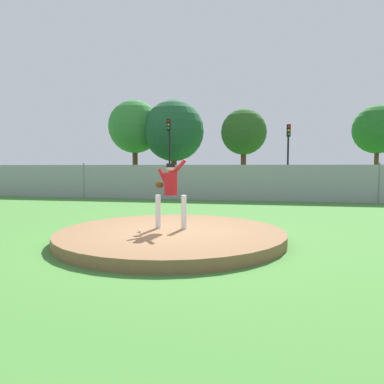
{
  "coord_description": "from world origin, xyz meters",
  "views": [
    {
      "loc": [
        2.04,
        -7.91,
        1.75
      ],
      "look_at": [
        -0.08,
        2.94,
        0.94
      ],
      "focal_mm": 32.47,
      "sensor_mm": 36.0,
      "label": 1
    }
  ],
  "objects_px": {
    "traffic_cone_orange": "(147,186)",
    "traffic_light_near": "(169,142)",
    "pitcher_youth": "(170,188)",
    "parked_car_burgundy": "(109,180)",
    "traffic_light_far": "(288,145)",
    "parked_car_teal": "(76,180)",
    "parked_car_champagne": "(309,182)",
    "parked_car_slate": "(200,181)",
    "baseball": "(140,231)"
  },
  "relations": [
    {
      "from": "parked_car_teal",
      "to": "traffic_cone_orange",
      "type": "relative_size",
      "value": 7.88
    },
    {
      "from": "parked_car_champagne",
      "to": "traffic_light_near",
      "type": "xyz_separation_m",
      "value": [
        -10.09,
        4.61,
        2.94
      ]
    },
    {
      "from": "baseball",
      "to": "parked_car_slate",
      "type": "distance_m",
      "value": 15.21
    },
    {
      "from": "pitcher_youth",
      "to": "traffic_cone_orange",
      "type": "height_order",
      "value": "pitcher_youth"
    },
    {
      "from": "parked_car_champagne",
      "to": "traffic_light_far",
      "type": "height_order",
      "value": "traffic_light_far"
    },
    {
      "from": "baseball",
      "to": "parked_car_teal",
      "type": "distance_m",
      "value": 18.56
    },
    {
      "from": "parked_car_burgundy",
      "to": "parked_car_slate",
      "type": "xyz_separation_m",
      "value": [
        6.35,
        0.32,
        -0.01
      ]
    },
    {
      "from": "parked_car_teal",
      "to": "traffic_cone_orange",
      "type": "distance_m",
      "value": 5.09
    },
    {
      "from": "parked_car_burgundy",
      "to": "traffic_light_near",
      "type": "bearing_deg",
      "value": 55.85
    },
    {
      "from": "parked_car_slate",
      "to": "traffic_light_far",
      "type": "distance_m",
      "value": 7.7
    },
    {
      "from": "traffic_light_near",
      "to": "parked_car_champagne",
      "type": "bearing_deg",
      "value": -24.55
    },
    {
      "from": "parked_car_champagne",
      "to": "parked_car_burgundy",
      "type": "bearing_deg",
      "value": 179.86
    },
    {
      "from": "traffic_cone_orange",
      "to": "parked_car_slate",
      "type": "bearing_deg",
      "value": -25.68
    },
    {
      "from": "parked_car_teal",
      "to": "parked_car_burgundy",
      "type": "distance_m",
      "value": 2.87
    },
    {
      "from": "pitcher_youth",
      "to": "baseball",
      "type": "relative_size",
      "value": 22.84
    },
    {
      "from": "parked_car_burgundy",
      "to": "traffic_light_near",
      "type": "height_order",
      "value": "traffic_light_near"
    },
    {
      "from": "traffic_light_far",
      "to": "parked_car_champagne",
      "type": "bearing_deg",
      "value": -78.38
    },
    {
      "from": "traffic_light_far",
      "to": "parked_car_teal",
      "type": "bearing_deg",
      "value": -165.25
    },
    {
      "from": "pitcher_youth",
      "to": "traffic_cone_orange",
      "type": "xyz_separation_m",
      "value": [
        -6.19,
        16.66,
        -0.96
      ]
    },
    {
      "from": "baseball",
      "to": "parked_car_champagne",
      "type": "distance_m",
      "value": 15.87
    },
    {
      "from": "parked_car_burgundy",
      "to": "parked_car_champagne",
      "type": "bearing_deg",
      "value": -0.14
    },
    {
      "from": "parked_car_teal",
      "to": "parked_car_champagne",
      "type": "bearing_deg",
      "value": -2.19
    },
    {
      "from": "parked_car_burgundy",
      "to": "pitcher_youth",
      "type": "bearing_deg",
      "value": -60.36
    },
    {
      "from": "pitcher_youth",
      "to": "traffic_light_near",
      "type": "xyz_separation_m",
      "value": [
        -4.98,
        18.78,
        2.49
      ]
    },
    {
      "from": "parked_car_teal",
      "to": "traffic_cone_orange",
      "type": "xyz_separation_m",
      "value": [
        4.7,
        1.88,
        -0.53
      ]
    },
    {
      "from": "parked_car_teal",
      "to": "parked_car_burgundy",
      "type": "relative_size",
      "value": 1.01
    },
    {
      "from": "parked_car_slate",
      "to": "traffic_light_near",
      "type": "height_order",
      "value": "traffic_light_near"
    },
    {
      "from": "parked_car_champagne",
      "to": "traffic_light_near",
      "type": "relative_size",
      "value": 0.88
    },
    {
      "from": "parked_car_teal",
      "to": "traffic_cone_orange",
      "type": "height_order",
      "value": "parked_car_teal"
    },
    {
      "from": "parked_car_slate",
      "to": "pitcher_youth",
      "type": "bearing_deg",
      "value": -83.18
    },
    {
      "from": "traffic_cone_orange",
      "to": "pitcher_youth",
      "type": "bearing_deg",
      "value": -69.62
    },
    {
      "from": "baseball",
      "to": "parked_car_champagne",
      "type": "bearing_deg",
      "value": 69.02
    },
    {
      "from": "parked_car_burgundy",
      "to": "parked_car_champagne",
      "type": "distance_m",
      "value": 13.2
    },
    {
      "from": "parked_car_burgundy",
      "to": "traffic_light_near",
      "type": "distance_m",
      "value": 6.25
    },
    {
      "from": "pitcher_youth",
      "to": "baseball",
      "type": "distance_m",
      "value": 1.27
    },
    {
      "from": "parked_car_slate",
      "to": "parked_car_champagne",
      "type": "bearing_deg",
      "value": -2.92
    },
    {
      "from": "parked_car_teal",
      "to": "traffic_light_far",
      "type": "relative_size",
      "value": 0.89
    },
    {
      "from": "traffic_cone_orange",
      "to": "parked_car_champagne",
      "type": "bearing_deg",
      "value": -12.42
    },
    {
      "from": "pitcher_youth",
      "to": "parked_car_burgundy",
      "type": "height_order",
      "value": "pitcher_youth"
    },
    {
      "from": "parked_car_burgundy",
      "to": "traffic_light_far",
      "type": "relative_size",
      "value": 0.88
    },
    {
      "from": "traffic_light_near",
      "to": "baseball",
      "type": "bearing_deg",
      "value": -77.19
    },
    {
      "from": "parked_car_slate",
      "to": "baseball",
      "type": "bearing_deg",
      "value": -85.57
    },
    {
      "from": "baseball",
      "to": "parked_car_burgundy",
      "type": "bearing_deg",
      "value": 116.87
    },
    {
      "from": "pitcher_youth",
      "to": "parked_car_slate",
      "type": "bearing_deg",
      "value": 96.82
    },
    {
      "from": "traffic_light_near",
      "to": "parked_car_teal",
      "type": "bearing_deg",
      "value": -145.93
    },
    {
      "from": "traffic_cone_orange",
      "to": "traffic_light_near",
      "type": "xyz_separation_m",
      "value": [
        1.21,
        2.12,
        3.45
      ]
    },
    {
      "from": "parked_car_teal",
      "to": "parked_car_champagne",
      "type": "height_order",
      "value": "parked_car_teal"
    },
    {
      "from": "pitcher_youth",
      "to": "parked_car_champagne",
      "type": "distance_m",
      "value": 15.07
    },
    {
      "from": "parked_car_champagne",
      "to": "traffic_light_near",
      "type": "distance_m",
      "value": 11.48
    },
    {
      "from": "pitcher_youth",
      "to": "parked_car_slate",
      "type": "distance_m",
      "value": 14.63
    }
  ]
}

